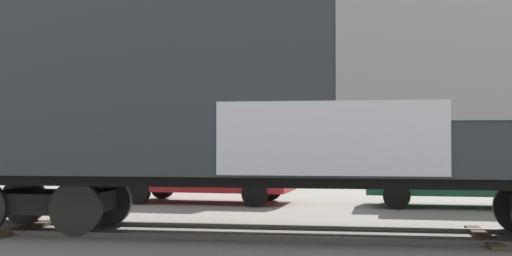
# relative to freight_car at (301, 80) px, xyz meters

# --- Properties ---
(ground_plane) EXTENTS (260.00, 260.00, 0.00)m
(ground_plane) POSITION_rel_freight_car_xyz_m (-0.83, 0.00, -2.64)
(ground_plane) COLOR slate
(track) EXTENTS (59.96, 5.70, 0.08)m
(track) POSITION_rel_freight_car_xyz_m (-0.08, 0.01, -2.60)
(track) COLOR #4C4742
(track) RESTS_ON ground_plane
(freight_car) EXTENTS (13.31, 3.87, 4.64)m
(freight_car) POSITION_rel_freight_car_xyz_m (0.00, 0.00, 0.00)
(freight_car) COLOR #33383D
(freight_car) RESTS_ON ground_plane
(hillside) EXTENTS (147.18, 41.24, 13.23)m
(hillside) POSITION_rel_freight_car_xyz_m (-0.83, 60.65, 1.52)
(hillside) COLOR silver
(hillside) RESTS_ON ground_plane
(parked_car_red) EXTENTS (4.74, 2.49, 1.64)m
(parked_car_red) POSITION_rel_freight_car_xyz_m (-2.65, 5.96, -1.82)
(parked_car_red) COLOR #B21E1E
(parked_car_red) RESTS_ON ground_plane
(parked_car_green) EXTENTS (4.62, 2.34, 1.82)m
(parked_car_green) POSITION_rel_freight_car_xyz_m (3.69, 5.28, -1.73)
(parked_car_green) COLOR #1E5933
(parked_car_green) RESTS_ON ground_plane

